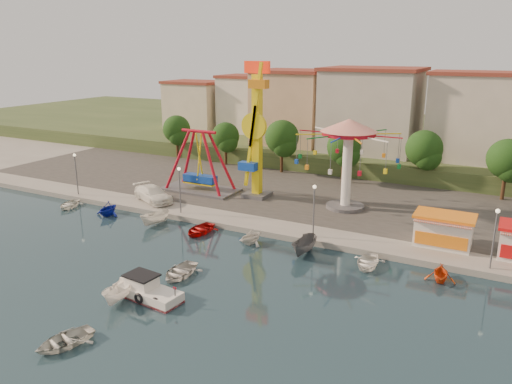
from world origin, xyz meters
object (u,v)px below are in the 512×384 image
Objects in this scene: wave_swinger at (348,144)px; skiff at (120,292)px; kamikaze_tower at (257,134)px; rowboat_a at (179,272)px; van at (153,194)px; cabin_motorboat at (147,291)px; pirate_ship_ride at (200,162)px.

wave_swinger is 3.05× the size of skiff.
skiff is (-8.52, -28.34, -7.46)m from wave_swinger.
kamikaze_tower is 4.34× the size of skiff.
skiff reaches higher than rowboat_a.
kamikaze_tower is at bearing -31.19° from van.
cabin_motorboat is at bearing 32.41° from skiff.
pirate_ship_ride reaches higher than van.
wave_swinger reaches higher than van.
rowboat_a is 20.50m from van.
wave_swinger reaches higher than pirate_ship_ride.
cabin_motorboat is at bearing -64.62° from pirate_ship_ride.
kamikaze_tower is 23.69m from rowboat_a.
pirate_ship_ride is 1.74× the size of cabin_motorboat.
van reaches higher than rowboat_a.
rowboat_a is (-0.02, 4.24, -0.10)m from cabin_motorboat.
skiff is 23.93m from van.
skiff is (-1.45, -5.58, 0.31)m from rowboat_a.
rowboat_a is (12.03, -21.15, -3.97)m from pirate_ship_ride.
wave_swinger is 28.95m from cabin_motorboat.
kamikaze_tower is at bearing 104.71° from cabin_motorboat.
skiff is (10.58, -26.73, -3.66)m from pirate_ship_ride.
cabin_motorboat is at bearing -81.06° from kamikaze_tower.
van is (-12.99, 20.09, 0.79)m from skiff.
cabin_motorboat is (-7.05, -27.01, -7.67)m from wave_swinger.
skiff is at bearing -106.74° from wave_swinger.
cabin_motorboat is 2.00m from skiff.
van is at bearing 113.20° from skiff.
rowboat_a is (4.09, -21.86, -8.18)m from kamikaze_tower.
pirate_ship_ride is 19.54m from wave_swinger.
wave_swinger is (11.16, 0.91, -0.41)m from kamikaze_tower.
kamikaze_tower is 1.42× the size of wave_swinger.
wave_swinger is at bearing 63.57° from skiff.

